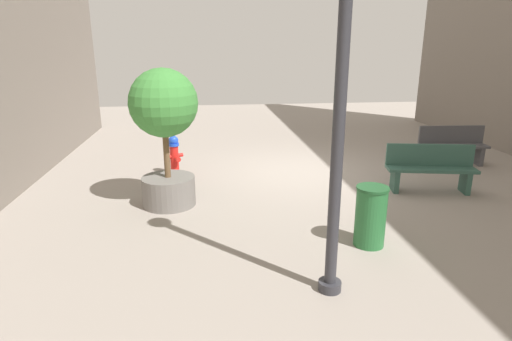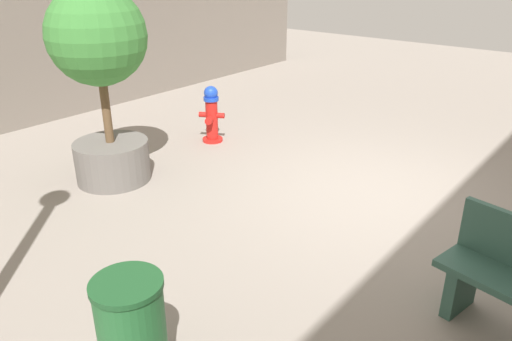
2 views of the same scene
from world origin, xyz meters
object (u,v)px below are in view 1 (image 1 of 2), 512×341
at_px(planter_tree, 165,124).
at_px(street_lamp, 342,70).
at_px(bench_near, 452,145).
at_px(fire_hydrant, 174,155).
at_px(bench_far, 430,167).
at_px(trash_bin, 370,216).

distance_m(planter_tree, street_lamp, 3.97).
bearing_deg(bench_near, fire_hydrant, 0.64).
bearing_deg(bench_far, planter_tree, 1.78).
xyz_separation_m(fire_hydrant, planter_tree, (-0.01, 1.92, 1.07)).
bearing_deg(street_lamp, trash_bin, -129.72).
height_order(bench_far, planter_tree, planter_tree).
bearing_deg(street_lamp, bench_far, -132.61).
height_order(planter_tree, trash_bin, planter_tree).
bearing_deg(bench_far, bench_near, -130.76).
xyz_separation_m(bench_near, planter_tree, (6.78, 1.99, 1.04)).
xyz_separation_m(planter_tree, trash_bin, (-3.08, 2.04, -1.07)).
height_order(fire_hydrant, trash_bin, trash_bin).
relative_size(fire_hydrant, planter_tree, 0.36).
relative_size(fire_hydrant, bench_near, 0.55).
height_order(fire_hydrant, planter_tree, planter_tree).
height_order(bench_near, street_lamp, street_lamp).
distance_m(bench_far, trash_bin, 3.06).
bearing_deg(trash_bin, street_lamp, 50.28).
xyz_separation_m(bench_near, street_lamp, (4.63, 5.15, 2.13)).
relative_size(fire_hydrant, bench_far, 0.51).
xyz_separation_m(bench_near, trash_bin, (3.70, 4.03, -0.03)).
height_order(bench_far, trash_bin, bench_far).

